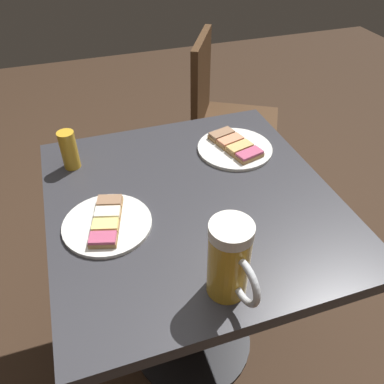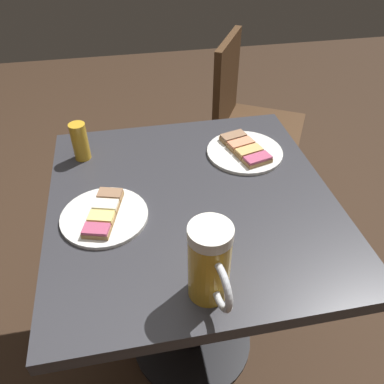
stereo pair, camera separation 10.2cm
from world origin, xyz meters
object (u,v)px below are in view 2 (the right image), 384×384
Objects in this scene: cafe_chair at (247,118)px; plate_near at (104,215)px; beer_mug at (210,264)px; beer_glass_small at (80,142)px; plate_far at (245,151)px.

plate_near is at bearing -9.40° from cafe_chair.
beer_mug is 0.61m from beer_glass_small.
beer_glass_small is 0.90m from cafe_chair.
beer_mug is at bearing 65.17° from plate_far.
cafe_chair is at bearing -112.00° from beer_mug.
beer_glass_small is at bearing -8.27° from plate_far.
cafe_chair is at bearing -143.52° from beer_glass_small.
cafe_chair reaches higher than plate_near.
beer_glass_small reaches higher than plate_far.
cafe_chair is (-0.63, -0.79, -0.23)m from plate_near.
plate_near is 0.94× the size of plate_far.
beer_mug is (-0.21, 0.27, 0.08)m from plate_near.
plate_near is 0.29m from beer_glass_small.
plate_far is 2.01× the size of beer_glass_small.
plate_near is 0.35m from beer_mug.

